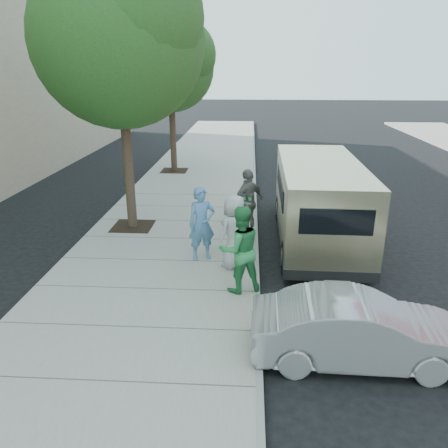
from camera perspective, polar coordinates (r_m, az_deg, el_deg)
The scene contains 12 objects.
ground at distance 11.05m, azimuth -3.28°, elevation -5.54°, with size 120.00×120.00×0.00m, color black.
sidewalk at distance 11.17m, azimuth -8.41°, elevation -5.01°, with size 5.00×60.00×0.15m, color gray.
curb_face at distance 10.95m, azimuth 4.25°, elevation -5.37°, with size 0.12×60.00×0.16m, color gray.
tree_near at distance 12.82m, azimuth -13.41°, elevation 23.01°, with size 4.62×4.60×7.53m.
tree_far at distance 20.21m, azimuth -6.91°, elevation 20.14°, with size 3.92×3.80×6.49m.
parking_meter at distance 11.93m, azimuth 3.07°, elevation 2.18°, with size 0.29×0.17×1.33m.
van at distance 12.45m, azimuth 12.18°, elevation 3.04°, with size 2.22×6.28×2.31m.
sedan at distance 7.82m, azimuth 17.20°, elevation -13.11°, with size 1.25×3.59×1.18m, color #9FA1A6.
person_officer at distance 10.78m, azimuth -2.93°, elevation 0.02°, with size 0.68×0.44×1.85m, color #5381B1.
person_green_shirt at distance 9.21m, azimuth 2.08°, elevation -3.34°, with size 0.93×0.72×1.91m, color #2D8948.
person_gray_shirt at distance 10.35m, azimuth 1.34°, elevation -1.00°, with size 0.88×0.57×1.80m, color #AFAFB2.
person_striped_polo at distance 12.39m, azimuth 3.17°, elevation 2.84°, with size 1.13×0.47×1.92m, color slate.
Camera 1 is at (1.22, -9.91, 4.72)m, focal length 35.00 mm.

